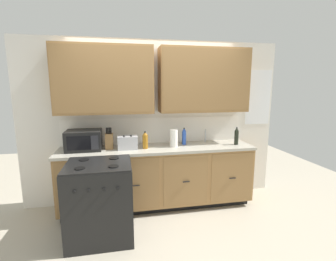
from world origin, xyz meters
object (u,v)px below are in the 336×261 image
(bottle_amber, at_px, (145,140))
(bottle_blue, at_px, (184,136))
(microwave, at_px, (84,140))
(paper_towel_roll, at_px, (174,138))
(stove_range, at_px, (100,201))
(knife_block, at_px, (109,141))
(bottle_dark, at_px, (236,136))
(toaster, at_px, (128,142))

(bottle_amber, height_order, bottle_blue, bottle_blue)
(microwave, relative_size, paper_towel_roll, 1.85)
(stove_range, bearing_deg, bottle_amber, 43.54)
(bottle_amber, bearing_deg, microwave, 173.88)
(microwave, xyz_separation_m, knife_block, (0.35, -0.00, -0.02))
(bottle_blue, bearing_deg, microwave, -178.33)
(microwave, height_order, bottle_amber, microwave)
(bottle_dark, bearing_deg, toaster, 178.28)
(bottle_amber, distance_m, bottle_blue, 0.63)
(toaster, relative_size, paper_towel_roll, 1.08)
(knife_block, distance_m, paper_towel_roll, 0.94)
(knife_block, bearing_deg, stove_range, -98.90)
(knife_block, xyz_separation_m, bottle_dark, (1.91, -0.12, 0.02))
(microwave, bearing_deg, stove_range, -70.36)
(toaster, xyz_separation_m, bottle_blue, (0.86, 0.11, 0.03))
(stove_range, xyz_separation_m, bottle_blue, (1.23, 0.72, 0.60))
(bottle_dark, distance_m, bottle_blue, 0.81)
(toaster, xyz_separation_m, bottle_dark, (1.65, -0.05, 0.04))
(toaster, height_order, bottle_dark, bottle_dark)
(knife_block, height_order, bottle_blue, knife_block)
(paper_towel_roll, bearing_deg, bottle_blue, 28.81)
(stove_range, bearing_deg, bottle_blue, 30.31)
(bottle_dark, bearing_deg, bottle_blue, 168.27)
(toaster, distance_m, bottle_dark, 1.65)
(bottle_amber, xyz_separation_m, bottle_blue, (0.61, 0.13, 0.00))
(paper_towel_roll, bearing_deg, bottle_amber, -175.65)
(microwave, height_order, paper_towel_roll, microwave)
(toaster, bearing_deg, paper_towel_roll, 1.04)
(bottle_blue, bearing_deg, knife_block, -177.66)
(paper_towel_roll, xyz_separation_m, bottle_dark, (0.97, -0.06, 0.00))
(microwave, bearing_deg, toaster, -6.73)
(stove_range, distance_m, bottle_dark, 2.18)
(knife_block, relative_size, bottle_dark, 1.14)
(toaster, bearing_deg, stove_range, -121.06)
(knife_block, relative_size, bottle_blue, 1.19)
(knife_block, xyz_separation_m, paper_towel_roll, (0.94, -0.06, 0.01))
(bottle_amber, relative_size, bottle_blue, 0.96)
(toaster, height_order, bottle_blue, bottle_blue)
(stove_range, height_order, microwave, microwave)
(paper_towel_roll, bearing_deg, microwave, 177.37)
(knife_block, relative_size, paper_towel_roll, 1.19)
(stove_range, relative_size, knife_block, 3.06)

